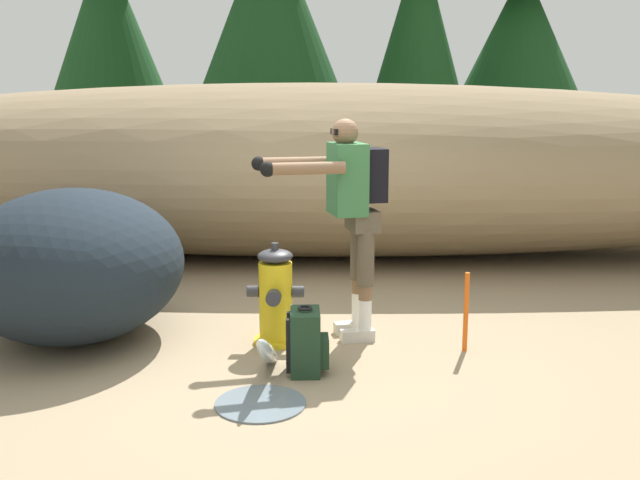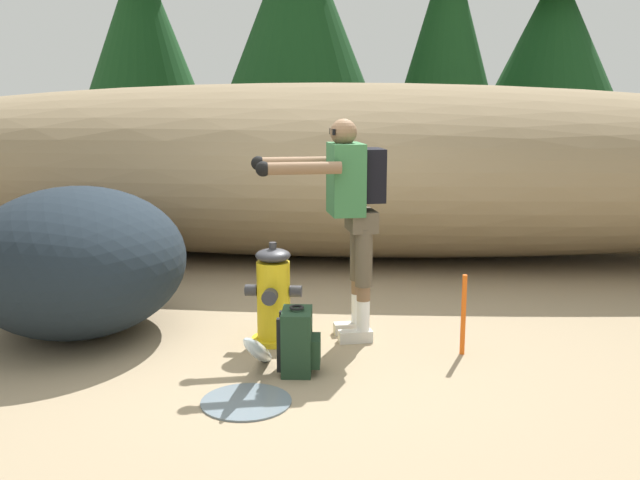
# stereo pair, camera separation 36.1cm
# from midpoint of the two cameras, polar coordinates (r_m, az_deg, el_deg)

# --- Properties ---
(ground_plane) EXTENTS (56.00, 56.00, 0.04)m
(ground_plane) POSITION_cam_midpoint_polar(r_m,az_deg,el_deg) (5.55, -0.50, -8.60)
(ground_plane) COLOR #998466
(dirt_embankment) EXTENTS (14.90, 3.20, 2.01)m
(dirt_embankment) POSITION_cam_midpoint_polar(r_m,az_deg,el_deg) (8.65, 1.75, 5.58)
(dirt_embankment) COLOR #897556
(dirt_embankment) RESTS_ON ground_plane
(fire_hydrant) EXTENTS (0.43, 0.39, 0.79)m
(fire_hydrant) POSITION_cam_midpoint_polar(r_m,az_deg,el_deg) (5.54, -1.82, -4.51)
(fire_hydrant) COLOR gold
(fire_hydrant) RESTS_ON ground_plane
(hydrant_water_jet) EXTENTS (0.57, 1.26, 0.59)m
(hydrant_water_jet) POSITION_cam_midpoint_polar(r_m,az_deg,el_deg) (4.89, -2.93, -9.72)
(hydrant_water_jet) COLOR silver
(hydrant_water_jet) RESTS_ON ground_plane
(utility_worker) EXTENTS (1.04, 0.66, 1.70)m
(utility_worker) POSITION_cam_midpoint_polar(r_m,az_deg,el_deg) (5.50, 4.13, 3.07)
(utility_worker) COLOR beige
(utility_worker) RESTS_ON ground_plane
(spare_backpack) EXTENTS (0.30, 0.31, 0.47)m
(spare_backpack) POSITION_cam_midpoint_polar(r_m,az_deg,el_deg) (5.00, 0.33, -8.03)
(spare_backpack) COLOR #1E3823
(spare_backpack) RESTS_ON ground_plane
(boulder_large) EXTENTS (2.02, 2.15, 1.17)m
(boulder_large) POSITION_cam_midpoint_polar(r_m,az_deg,el_deg) (5.98, -16.89, -1.59)
(boulder_large) COLOR #1A232B
(boulder_large) RESTS_ON ground_plane
(boulder_mid) EXTENTS (1.17, 1.19, 0.67)m
(boulder_mid) POSITION_cam_midpoint_polar(r_m,az_deg,el_deg) (7.49, -16.72, -1.01)
(boulder_mid) COLOR black
(boulder_mid) RESTS_ON ground_plane
(boulder_small) EXTENTS (0.87, 0.72, 0.57)m
(boulder_small) POSITION_cam_midpoint_polar(r_m,az_deg,el_deg) (7.24, -22.01, -2.20)
(boulder_small) COLOR #29282F
(boulder_small) RESTS_ON ground_plane
(pine_tree_right) EXTENTS (2.74, 2.74, 6.21)m
(pine_tree_right) POSITION_cam_midpoint_polar(r_m,az_deg,el_deg) (14.99, 18.75, 16.55)
(pine_tree_right) COLOR #47331E
(pine_tree_right) RESTS_ON ground_plane
(survey_stake) EXTENTS (0.04, 0.04, 0.60)m
(survey_stake) POSITION_cam_midpoint_polar(r_m,az_deg,el_deg) (5.45, 13.09, -5.76)
(survey_stake) COLOR #E55914
(survey_stake) RESTS_ON ground_plane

